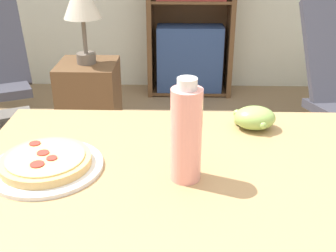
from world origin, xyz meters
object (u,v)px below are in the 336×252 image
at_px(grape_bunch, 254,118).
at_px(bookshelf, 191,8).
at_px(pizza_on_plate, 46,163).
at_px(drink_bottle, 186,134).
at_px(side_table, 91,106).
at_px(table_lamp, 81,1).

height_order(grape_bunch, bookshelf, bookshelf).
relative_size(pizza_on_plate, drink_bottle, 1.11).
relative_size(grape_bunch, side_table, 0.22).
distance_m(side_table, table_lamp, 0.62).
bearing_deg(bookshelf, grape_bunch, -86.67).
distance_m(drink_bottle, table_lamp, 1.62).
height_order(drink_bottle, side_table, drink_bottle).
bearing_deg(pizza_on_plate, side_table, 98.50).
bearing_deg(side_table, pizza_on_plate, -81.50).
bearing_deg(bookshelf, drink_bottle, -91.56).
bearing_deg(grape_bunch, pizza_on_plate, -156.05).
height_order(pizza_on_plate, side_table, pizza_on_plate).
distance_m(pizza_on_plate, drink_bottle, 0.35).
relative_size(pizza_on_plate, bookshelf, 0.18).
height_order(drink_bottle, table_lamp, table_lamp).
distance_m(grape_bunch, bookshelf, 2.24).
bearing_deg(drink_bottle, grape_bunch, 53.29).
relative_size(pizza_on_plate, side_table, 0.49).
xyz_separation_m(grape_bunch, drink_bottle, (-0.20, -0.27, 0.08)).
bearing_deg(table_lamp, bookshelf, 57.66).
bearing_deg(table_lamp, pizza_on_plate, -81.50).
relative_size(side_table, table_lamp, 1.10).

